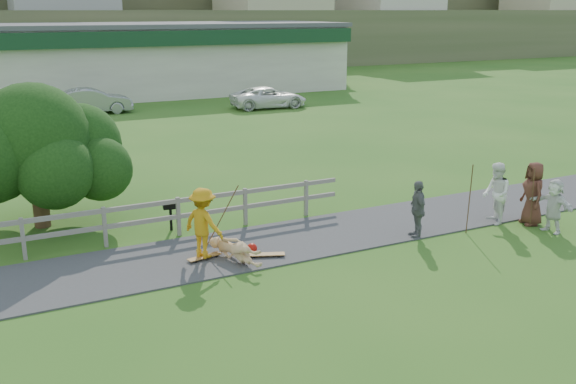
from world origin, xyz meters
The scene contains 20 objects.
ground centered at (0.00, 0.00, 0.00)m, with size 260.00×260.00×0.00m, color #2B5E1B.
path centered at (0.00, 1.50, 0.02)m, with size 34.00×3.00×0.04m, color #39393B.
fence centered at (-4.62, 3.30, 0.72)m, with size 15.05×0.10×1.10m.
strip_mall centered at (4.00, 34.94, 2.58)m, with size 32.50×10.75×5.10m.
skater_rider centered at (-2.00, 1.23, 0.89)m, with size 1.15×0.66×1.77m, color #C28512.
skater_fallen centered at (-1.35, 0.77, 0.32)m, with size 1.74×0.42×0.64m, color tan.
spectator_a centered at (6.56, 0.14, 0.91)m, with size 0.88×0.69×1.82m, color white.
spectator_b centered at (3.79, 0.22, 0.80)m, with size 0.94×0.39×1.61m, color slate.
spectator_c centered at (7.46, -0.38, 0.93)m, with size 0.91×0.59×1.86m, color #552D22.
spectator_d centered at (7.46, -1.15, 0.77)m, with size 1.43×0.45×1.54m, color silver.
car_silver centered at (-0.06, 26.55, 0.77)m, with size 1.62×4.66×1.53m, color gray.
car_white centered at (10.42, 23.90, 0.67)m, with size 2.23×4.84×1.34m, color white.
tree centered at (-5.29, 5.83, 1.86)m, with size 5.07×5.07×3.73m, color #14330E, non-canonical shape.
bbq centered at (-2.07, 3.81, 0.43)m, with size 0.40×0.31×0.87m, color black, non-canonical shape.
longboard_rider centered at (-2.00, 1.23, 0.05)m, with size 0.89×0.22×0.10m, color brown, non-canonical shape.
longboard_fallen centered at (-0.55, 0.67, 0.05)m, with size 0.93×0.23×0.10m, color brown, non-canonical shape.
helmet centered at (-0.75, 1.12, 0.14)m, with size 0.27×0.27×0.27m, color #A71108.
pole_rider centered at (-1.40, 1.63, 1.00)m, with size 0.03×0.03×2.00m, color #513420.
pole_spec_left centered at (5.28, -0.15, 0.99)m, with size 0.03×0.03×1.97m, color #513420.
pole_spec_right centered at (7.23, -0.58, 0.89)m, with size 0.03×0.03×1.77m, color #513420.
Camera 1 is at (-6.88, -13.06, 6.04)m, focal length 40.00 mm.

